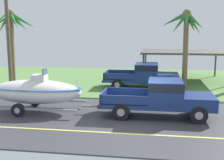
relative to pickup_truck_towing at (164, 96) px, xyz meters
The scene contains 8 objects.
ground 7.76m from the pickup_truck_towing, 99.86° to the left, with size 36.00×22.00×0.11m.
pickup_truck_towing is the anchor object (origin of this frame).
boat_on_trailer 6.54m from the pickup_truck_towing, behind, with size 6.07×2.29×2.26m.
parked_pickup_background 6.97m from the pickup_truck_towing, 99.18° to the left, with size 5.46×2.13×1.81m.
carport_awning 10.99m from the pickup_truck_towing, 80.74° to the left, with size 6.74×5.30×2.48m.
palm_tree_near_left 8.08m from the pickup_truck_towing, 77.38° to the left, with size 3.04×2.46×5.61m.
palm_tree_near_right 14.25m from the pickup_truck_towing, 146.89° to the left, with size 3.48×3.29×5.77m.
utility_pole 11.57m from the pickup_truck_towing, 157.10° to the left, with size 0.24×1.80×8.91m.
Camera 1 is at (0.85, -12.98, 4.13)m, focal length 46.40 mm.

